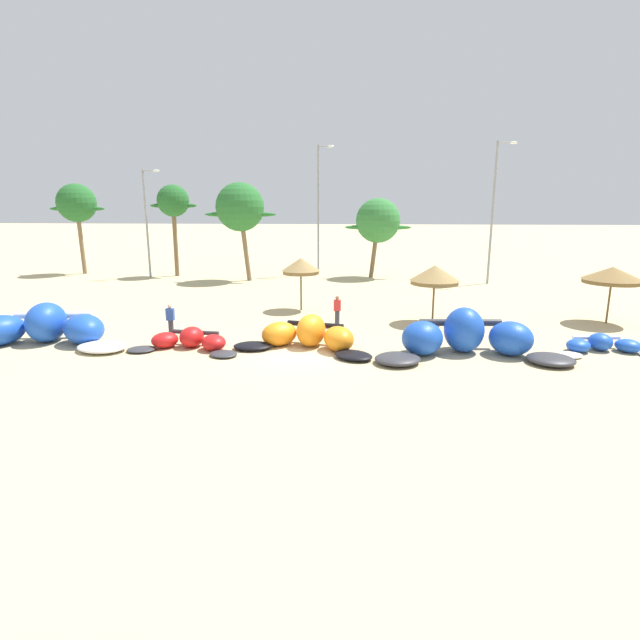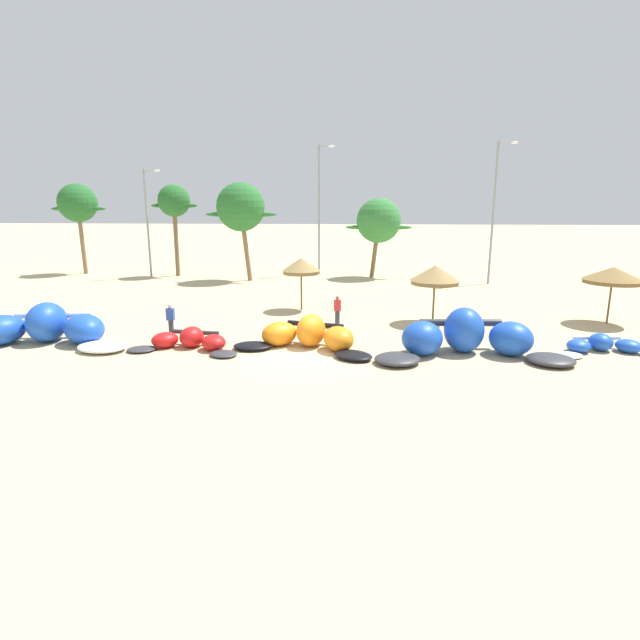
{
  "view_description": "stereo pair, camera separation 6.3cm",
  "coord_description": "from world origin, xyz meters",
  "px_view_note": "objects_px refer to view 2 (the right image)",
  "views": [
    {
      "loc": [
        2.15,
        -20.35,
        6.22
      ],
      "look_at": [
        0.65,
        2.0,
        1.0
      ],
      "focal_mm": 28.35,
      "sensor_mm": 36.0,
      "label": 1
    },
    {
      "loc": [
        2.22,
        -20.34,
        6.22
      ],
      "look_at": [
        0.65,
        2.0,
        1.0
      ],
      "focal_mm": 28.35,
      "sensor_mm": 36.0,
      "label": 2
    }
  ],
  "objects_px": {
    "palm_left": "(174,202)",
    "beach_umbrella_middle": "(435,275)",
    "beach_umbrella_near_palms": "(613,275)",
    "person_near_kites": "(337,311)",
    "palm_left_of_gap": "(241,208)",
    "kite_right_of_center": "(603,346)",
    "palm_leftmost": "(78,204)",
    "kite_center": "(466,338)",
    "lamppost_east_center": "(495,207)",
    "palm_center_left": "(379,221)",
    "kite_far_left": "(43,329)",
    "person_by_umbrellas": "(171,321)",
    "lamppost_west_center": "(320,205)",
    "lamppost_west": "(148,218)",
    "kite_left_of_center": "(309,336)",
    "kite_left": "(189,341)",
    "beach_umbrella_near_van": "(301,266)"
  },
  "relations": [
    {
      "from": "palm_left",
      "to": "beach_umbrella_middle",
      "type": "bearing_deg",
      "value": -40.03
    },
    {
      "from": "beach_umbrella_near_palms",
      "to": "person_near_kites",
      "type": "bearing_deg",
      "value": -172.86
    },
    {
      "from": "palm_left",
      "to": "palm_left_of_gap",
      "type": "xyz_separation_m",
      "value": [
        6.22,
        -2.28,
        -0.4
      ]
    },
    {
      "from": "kite_right_of_center",
      "to": "palm_leftmost",
      "type": "distance_m",
      "value": 41.7
    },
    {
      "from": "person_near_kites",
      "to": "kite_center",
      "type": "bearing_deg",
      "value": -38.88
    },
    {
      "from": "palm_leftmost",
      "to": "lamppost_east_center",
      "type": "xyz_separation_m",
      "value": [
        34.81,
        -3.44,
        -0.25
      ]
    },
    {
      "from": "beach_umbrella_near_palms",
      "to": "palm_left_of_gap",
      "type": "distance_m",
      "value": 26.43
    },
    {
      "from": "palm_left",
      "to": "palm_center_left",
      "type": "xyz_separation_m",
      "value": [
        17.25,
        0.22,
        -1.51
      ]
    },
    {
      "from": "palm_leftmost",
      "to": "lamppost_east_center",
      "type": "relative_size",
      "value": 0.73
    },
    {
      "from": "kite_far_left",
      "to": "person_by_umbrellas",
      "type": "relative_size",
      "value": 5.3
    },
    {
      "from": "beach_umbrella_middle",
      "to": "person_near_kites",
      "type": "relative_size",
      "value": 1.89
    },
    {
      "from": "beach_umbrella_middle",
      "to": "kite_right_of_center",
      "type": "bearing_deg",
      "value": -37.22
    },
    {
      "from": "kite_right_of_center",
      "to": "palm_left",
      "type": "distance_m",
      "value": 34.11
    },
    {
      "from": "kite_right_of_center",
      "to": "palm_left",
      "type": "height_order",
      "value": "palm_left"
    },
    {
      "from": "palm_left",
      "to": "lamppost_west_center",
      "type": "bearing_deg",
      "value": 8.65
    },
    {
      "from": "person_near_kites",
      "to": "lamppost_west",
      "type": "distance_m",
      "value": 23.77
    },
    {
      "from": "palm_left_of_gap",
      "to": "kite_left_of_center",
      "type": "bearing_deg",
      "value": -69.61
    },
    {
      "from": "beach_umbrella_near_palms",
      "to": "lamppost_west",
      "type": "bearing_deg",
      "value": 154.04
    },
    {
      "from": "beach_umbrella_near_palms",
      "to": "palm_left",
      "type": "relative_size",
      "value": 0.39
    },
    {
      "from": "person_near_kites",
      "to": "palm_left_of_gap",
      "type": "bearing_deg",
      "value": 118.34
    },
    {
      "from": "person_near_kites",
      "to": "lamppost_east_center",
      "type": "relative_size",
      "value": 0.15
    },
    {
      "from": "person_by_umbrellas",
      "to": "palm_leftmost",
      "type": "distance_m",
      "value": 26.8
    },
    {
      "from": "person_near_kites",
      "to": "palm_leftmost",
      "type": "relative_size",
      "value": 0.21
    },
    {
      "from": "kite_center",
      "to": "kite_right_of_center",
      "type": "xyz_separation_m",
      "value": [
        5.93,
        0.8,
        -0.44
      ]
    },
    {
      "from": "lamppost_west",
      "to": "person_near_kites",
      "type": "bearing_deg",
      "value": -45.43
    },
    {
      "from": "palm_left",
      "to": "palm_center_left",
      "type": "height_order",
      "value": "palm_left"
    },
    {
      "from": "lamppost_east_center",
      "to": "person_by_umbrellas",
      "type": "bearing_deg",
      "value": -137.31
    },
    {
      "from": "palm_center_left",
      "to": "kite_left_of_center",
      "type": "bearing_deg",
      "value": -100.1
    },
    {
      "from": "kite_far_left",
      "to": "person_by_umbrellas",
      "type": "xyz_separation_m",
      "value": [
        5.36,
        1.46,
        0.13
      ]
    },
    {
      "from": "kite_left_of_center",
      "to": "lamppost_west",
      "type": "bearing_deg",
      "value": 126.63
    },
    {
      "from": "beach_umbrella_middle",
      "to": "kite_left",
      "type": "bearing_deg",
      "value": -153.59
    },
    {
      "from": "person_by_umbrellas",
      "to": "palm_left_of_gap",
      "type": "height_order",
      "value": "palm_left_of_gap"
    },
    {
      "from": "kite_center",
      "to": "beach_umbrella_middle",
      "type": "xyz_separation_m",
      "value": [
        -0.53,
        5.71,
        1.83
      ]
    },
    {
      "from": "beach_umbrella_near_palms",
      "to": "palm_left",
      "type": "xyz_separation_m",
      "value": [
        -28.67,
        15.85,
        3.67
      ]
    },
    {
      "from": "kite_left",
      "to": "beach_umbrella_middle",
      "type": "bearing_deg",
      "value": 26.41
    },
    {
      "from": "palm_left_of_gap",
      "to": "beach_umbrella_near_van",
      "type": "bearing_deg",
      "value": -62.05
    },
    {
      "from": "kite_far_left",
      "to": "kite_left",
      "type": "bearing_deg",
      "value": -2.26
    },
    {
      "from": "kite_center",
      "to": "palm_left_of_gap",
      "type": "distance_m",
      "value": 24.69
    },
    {
      "from": "beach_umbrella_near_palms",
      "to": "lamppost_west_center",
      "type": "relative_size",
      "value": 0.27
    },
    {
      "from": "person_by_umbrellas",
      "to": "beach_umbrella_middle",
      "type": "bearing_deg",
      "value": 16.98
    },
    {
      "from": "beach_umbrella_near_palms",
      "to": "lamppost_west_center",
      "type": "distance_m",
      "value": 24.4
    },
    {
      "from": "kite_left",
      "to": "palm_leftmost",
      "type": "relative_size",
      "value": 0.66
    },
    {
      "from": "palm_leftmost",
      "to": "palm_left_of_gap",
      "type": "relative_size",
      "value": 1.01
    },
    {
      "from": "lamppost_west_center",
      "to": "beach_umbrella_near_palms",
      "type": "bearing_deg",
      "value": -47.15
    },
    {
      "from": "person_by_umbrellas",
      "to": "lamppost_east_center",
      "type": "height_order",
      "value": "lamppost_east_center"
    },
    {
      "from": "kite_right_of_center",
      "to": "person_by_umbrellas",
      "type": "xyz_separation_m",
      "value": [
        -19.2,
        1.02,
        0.53
      ]
    },
    {
      "from": "person_by_umbrellas",
      "to": "palm_left",
      "type": "xyz_separation_m",
      "value": [
        -6.77,
        20.27,
        5.41
      ]
    },
    {
      "from": "person_by_umbrellas",
      "to": "kite_center",
      "type": "bearing_deg",
      "value": -7.82
    },
    {
      "from": "kite_far_left",
      "to": "palm_left_of_gap",
      "type": "relative_size",
      "value": 1.1
    },
    {
      "from": "beach_umbrella_near_van",
      "to": "beach_umbrella_near_palms",
      "type": "xyz_separation_m",
      "value": [
        16.45,
        -2.25,
        -0.06
      ]
    }
  ]
}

